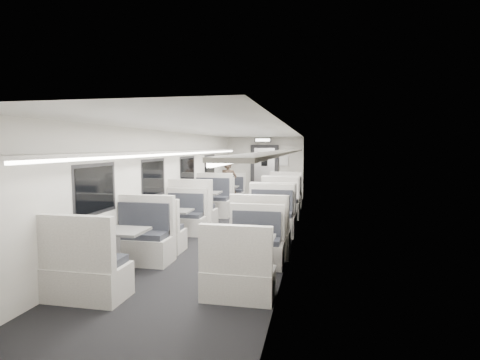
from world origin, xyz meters
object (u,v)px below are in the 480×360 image
at_px(booth_left_b, 203,207).
at_px(booth_right_a, 283,199).
at_px(booth_left_d, 117,253).
at_px(booth_right_b, 277,209).
at_px(booth_right_d, 248,258).
at_px(booth_right_c, 267,226).
at_px(booth_left_a, 226,196).
at_px(booth_left_c, 173,225).
at_px(passenger, 228,184).
at_px(vestibule_door, 264,172).
at_px(exit_sign, 263,140).

relative_size(booth_left_b, booth_right_a, 1.06).
bearing_deg(booth_left_d, booth_right_b, 66.52).
xyz_separation_m(booth_right_a, booth_right_d, (0.00, -6.18, -0.05)).
distance_m(booth_left_b, booth_left_d, 4.42).
bearing_deg(booth_left_b, booth_right_c, -44.31).
relative_size(booth_left_a, booth_left_c, 1.02).
distance_m(booth_right_c, passenger, 4.68).
distance_m(booth_left_d, booth_right_c, 3.18).
distance_m(booth_right_b, booth_right_d, 4.29).
bearing_deg(booth_left_c, booth_right_c, 5.40).
height_order(booth_right_a, booth_right_b, booth_right_b).
bearing_deg(booth_left_a, booth_left_c, -90.00).
relative_size(booth_left_b, booth_right_c, 1.07).
distance_m(vestibule_door, exit_sign, 1.33).
relative_size(booth_left_d, exit_sign, 3.54).
bearing_deg(booth_right_c, vestibule_door, 98.23).
xyz_separation_m(booth_right_a, passenger, (-1.84, 0.25, 0.40)).
xyz_separation_m(booth_right_b, vestibule_door, (-1.00, 4.77, 0.64)).
bearing_deg(booth_left_b, booth_left_c, -90.00).
xyz_separation_m(booth_left_a, exit_sign, (1.00, 1.82, 1.92)).
distance_m(booth_right_a, vestibule_door, 3.12).
height_order(booth_left_b, booth_left_c, booth_left_b).
bearing_deg(vestibule_door, booth_right_c, -81.77).
distance_m(booth_left_c, booth_right_a, 4.67).
distance_m(booth_left_d, passenger, 6.76).
bearing_deg(passenger, booth_right_d, -75.65).
distance_m(booth_left_a, booth_right_a, 2.08).
bearing_deg(passenger, booth_right_c, -68.34).
bearing_deg(vestibule_door, booth_right_b, -78.16).
bearing_deg(booth_right_b, booth_right_a, 90.00).
bearing_deg(booth_right_d, booth_left_a, 106.50).
relative_size(booth_left_c, booth_right_b, 0.89).
height_order(booth_right_b, vestibule_door, vestibule_door).
bearing_deg(booth_right_d, booth_left_b, 115.99).
relative_size(booth_left_d, booth_right_d, 1.13).
xyz_separation_m(passenger, exit_sign, (0.84, 2.14, 1.48)).
bearing_deg(booth_left_b, vestibule_door, 78.60).
bearing_deg(booth_right_d, booth_right_c, 90.00).
xyz_separation_m(vestibule_door, exit_sign, (0.00, -0.49, 1.24)).
bearing_deg(booth_right_a, booth_right_c, -90.00).
bearing_deg(booth_right_a, vestibule_door, 109.14).
relative_size(booth_left_c, booth_right_c, 0.90).
xyz_separation_m(booth_left_c, booth_left_d, (0.00, -2.28, 0.04)).
height_order(booth_left_d, booth_right_d, booth_left_d).
distance_m(booth_left_c, booth_right_b, 3.07).
bearing_deg(booth_right_b, exit_sign, 103.14).
relative_size(booth_left_c, passenger, 1.24).
bearing_deg(booth_left_d, passenger, 88.68).
distance_m(booth_right_b, exit_sign, 4.78).
distance_m(booth_left_b, booth_right_b, 2.01).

